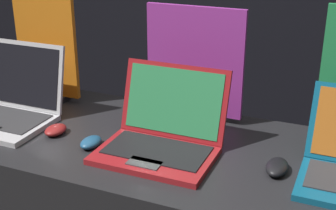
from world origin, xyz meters
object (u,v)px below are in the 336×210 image
laptop_front (12,104)px  mouse_middle (91,142)px  mouse_back (277,167)px  laptop_middle (163,133)px  mouse_front (56,130)px  promo_stand_middle (195,67)px  promo_stand_front (46,43)px

laptop_front → mouse_middle: bearing=-11.4°
laptop_front → mouse_back: size_ratio=2.96×
mouse_middle → laptop_middle: bearing=17.5°
mouse_front → mouse_back: 0.81m
laptop_front → mouse_middle: laptop_front is taller
laptop_middle → mouse_middle: (-0.24, -0.08, -0.05)m
promo_stand_middle → mouse_front: bearing=-140.3°
laptop_middle → laptop_front: bearing=179.5°
promo_stand_middle → mouse_back: promo_stand_middle is taller
mouse_middle → promo_stand_middle: bearing=57.7°
mouse_middle → promo_stand_middle: (0.24, 0.38, 0.20)m
laptop_front → mouse_back: 1.04m
mouse_middle → mouse_back: 0.64m
promo_stand_front → mouse_back: (1.04, -0.25, -0.24)m
laptop_front → promo_stand_middle: 0.73m
laptop_front → mouse_middle: (0.41, -0.08, -0.05)m
mouse_front → mouse_middle: size_ratio=1.00×
laptop_front → mouse_front: 0.24m
mouse_back → mouse_middle: bearing=-172.9°
promo_stand_middle → mouse_middle: bearing=-122.3°
mouse_front → mouse_back: size_ratio=0.82×
mouse_middle → promo_stand_front: bearing=141.0°
mouse_front → laptop_middle: (0.42, 0.04, 0.05)m
mouse_front → promo_stand_front: (-0.23, 0.29, 0.24)m
mouse_front → mouse_back: bearing=3.0°
mouse_back → promo_stand_middle: bearing=142.0°
mouse_front → mouse_middle: 0.18m
promo_stand_front → promo_stand_middle: promo_stand_front is taller
laptop_middle → mouse_back: bearing=0.4°
mouse_front → promo_stand_front: 0.44m
laptop_middle → promo_stand_front: bearing=158.7°
promo_stand_front → mouse_back: bearing=-13.6°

